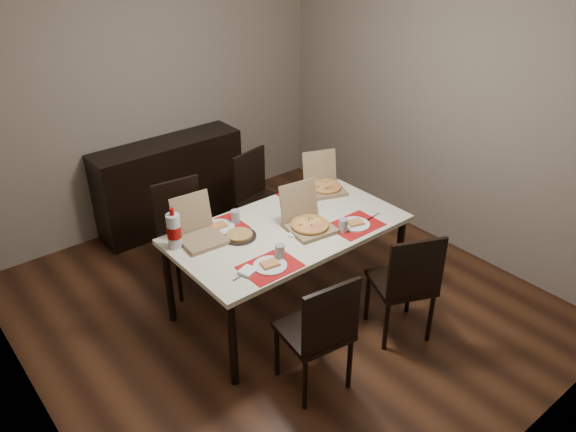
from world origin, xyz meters
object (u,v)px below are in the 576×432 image
at_px(chair_near_left, 320,330).
at_px(chair_near_right, 406,282).
at_px(pizza_box_center, 308,222).
at_px(dip_bowl, 291,213).
at_px(chair_far_right, 259,196).
at_px(soda_bottle, 174,231).
at_px(dining_table, 288,235).
at_px(chair_far_left, 184,230).
at_px(sideboard, 170,184).

relative_size(chair_near_left, chair_near_right, 1.00).
distance_m(pizza_box_center, dip_bowl, 0.25).
xyz_separation_m(chair_far_right, dip_bowl, (-0.27, -0.81, 0.25)).
distance_m(chair_near_left, chair_near_right, 0.85).
height_order(pizza_box_center, soda_bottle, pizza_box_center).
height_order(dining_table, chair_far_left, chair_far_left).
bearing_deg(chair_far_left, sideboard, 67.73).
distance_m(pizza_box_center, soda_bottle, 1.01).
relative_size(chair_far_left, chair_far_right, 1.00).
distance_m(sideboard, chair_far_right, 1.00).
bearing_deg(pizza_box_center, dip_bowl, 80.84).
height_order(chair_near_right, chair_far_left, same).
relative_size(chair_far_right, dip_bowl, 8.02).
xyz_separation_m(sideboard, chair_far_left, (-0.40, -0.98, 0.06)).
bearing_deg(sideboard, pizza_box_center, -85.22).
bearing_deg(pizza_box_center, chair_near_right, -66.39).
xyz_separation_m(sideboard, chair_near_right, (0.48, -2.67, 0.06)).
bearing_deg(soda_bottle, chair_far_right, 27.48).
height_order(pizza_box_center, dip_bowl, pizza_box_center).
height_order(chair_far_left, dip_bowl, chair_far_left).
relative_size(sideboard, soda_bottle, 4.76).
bearing_deg(sideboard, soda_bottle, -116.52).
relative_size(chair_far_left, dip_bowl, 8.02).
bearing_deg(dip_bowl, dining_table, -136.74).
height_order(chair_near_right, pizza_box_center, pizza_box_center).
xyz_separation_m(dining_table, pizza_box_center, (0.11, -0.11, 0.12)).
height_order(chair_near_left, chair_near_right, same).
height_order(chair_far_left, chair_far_right, same).
bearing_deg(chair_near_right, chair_far_right, 90.40).
bearing_deg(chair_far_right, sideboard, 118.29).
xyz_separation_m(dining_table, chair_near_left, (-0.42, -0.84, -0.17)).
bearing_deg(sideboard, dining_table, -88.35).
distance_m(chair_far_left, pizza_box_center, 1.14).
relative_size(chair_far_left, soda_bottle, 2.95).
bearing_deg(dip_bowl, chair_far_left, 130.81).
bearing_deg(chair_far_left, chair_near_left, -88.75).
relative_size(dining_table, chair_near_right, 1.94).
bearing_deg(dining_table, chair_far_left, 118.50).
distance_m(sideboard, dining_table, 1.84).
distance_m(chair_near_left, chair_far_right, 1.97).
bearing_deg(chair_far_right, chair_far_left, -173.06).
bearing_deg(dining_table, pizza_box_center, -44.34).
distance_m(dip_bowl, soda_bottle, 0.98).
height_order(chair_near_left, chair_far_right, same).
xyz_separation_m(dining_table, dip_bowl, (0.15, 0.14, 0.08)).
relative_size(chair_far_right, soda_bottle, 2.95).
bearing_deg(chair_near_right, soda_bottle, 137.14).
distance_m(sideboard, chair_near_left, 2.69).
relative_size(sideboard, chair_near_right, 1.61).
height_order(dining_table, soda_bottle, soda_bottle).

